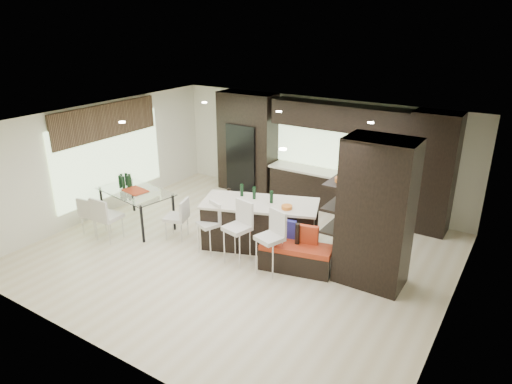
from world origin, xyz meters
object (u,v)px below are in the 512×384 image
Objects in this scene: bench at (296,257)px; chair_far at (93,216)px; chair_near at (109,220)px; dining_table at (137,208)px; kitchen_island at (260,224)px; stool_left at (209,233)px; floor_vase at (361,241)px; stool_right at (270,249)px; chair_end at (176,220)px; stool_mid at (237,239)px.

chair_far is (-4.58, -1.00, 0.14)m from bench.
chair_near is at bearing -11.35° from chair_far.
kitchen_island is at bearing 22.69° from dining_table.
stool_left is 0.71× the size of floor_vase.
chair_near is (-2.92, -1.50, -0.04)m from kitchen_island.
bench is (1.11, -0.47, -0.23)m from kitchen_island.
chair_end is at bearing -165.65° from stool_right.
chair_end is (-1.72, 0.16, -0.09)m from stool_mid.
floor_vase is (1.03, 0.64, 0.35)m from bench.
stool_left is at bearing -152.75° from kitchen_island.
chair_end is at bearing 31.95° from chair_near.
bench is 1.62× the size of chair_end.
chair_end is at bearing -167.71° from floor_vase.
stool_left is at bearing -115.70° from chair_end.
bench is (1.84, 0.33, -0.17)m from stool_left.
floor_vase is 5.33m from chair_near.
stool_left is 1.03× the size of chair_end.
bench is at bearing 11.62° from chair_near.
floor_vase is 0.68× the size of dining_table.
chair_end is at bearing -166.62° from stool_left.
stool_right is at bearing 7.65° from chair_near.
dining_table is (-2.92, -0.67, -0.07)m from kitchen_island.
floor_vase is at bearing 15.51° from chair_near.
floor_vase reaches higher than bench.
bench is 0.77× the size of dining_table.
chair_near reaches higher than stool_left.
stool_left is at bearing 177.15° from bench.
chair_near is (-2.92, -0.66, -0.05)m from stool_mid.
stool_left is 2.30m from chair_near.
stool_mid is 1.19m from bench.
stool_left reaches higher than chair_end.
chair_near is at bearing -151.53° from stool_right.
dining_table is (-2.92, 0.16, -0.08)m from stool_mid.
kitchen_island is 1.09m from stool_left.
dining_table is 2.23× the size of chair_far.
stool_mid is 3.53m from chair_far.
chair_far is (-4.20, -0.64, -0.10)m from stool_right.
stool_mid reaches higher than stool_right.
stool_mid is 0.57× the size of dining_table.
stool_mid is at bearing 10.07° from chair_near.
chair_far is at bearing 173.85° from chair_near.
dining_table is 0.83m from chair_near.
stool_right is (0.73, -0.83, 0.00)m from kitchen_island.
stool_left is at bearing 14.93° from chair_near.
chair_near is at bearing 106.54° from chair_end.
floor_vase is at bearing 39.62° from stool_left.
chair_far reaches higher than bench.
dining_table is at bearing -164.44° from stool_right.
stool_mid is 0.73m from stool_right.
dining_table is (-3.65, 0.16, -0.07)m from stool_right.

